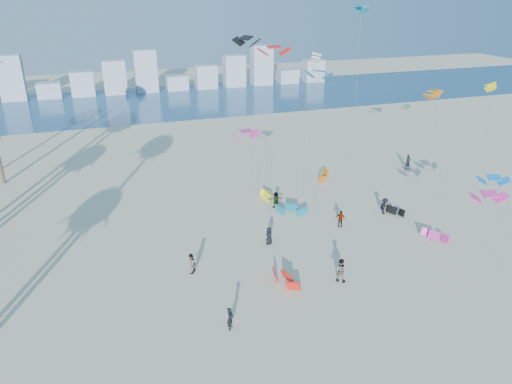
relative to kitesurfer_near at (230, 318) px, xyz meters
name	(u,v)px	position (x,y,z in m)	size (l,w,h in m)	color
ground	(296,383)	(2.20, -5.52, -0.79)	(220.00, 220.00, 0.00)	beige
ocean	(146,103)	(2.20, 66.48, -0.78)	(220.00, 220.00, 0.00)	navy
kitesurfer_near	(230,318)	(0.00, 0.00, 0.00)	(0.58, 0.38, 1.58)	black
kitesurfer_mid	(340,270)	(9.13, 2.62, 0.15)	(0.91, 0.71, 1.87)	gray
kitesurfers_far	(313,212)	(11.45, 12.53, 0.02)	(29.68, 14.76, 1.77)	black
grounded_kites	(320,212)	(12.39, 12.96, -0.33)	(16.35, 21.09, 1.01)	red
flying_kites	(349,70)	(17.87, 19.17, 11.65)	(29.47, 36.59, 18.59)	#DA3097
distant_skyline	(133,77)	(1.02, 76.48, 2.30)	(85.00, 3.00, 8.40)	#9EADBF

